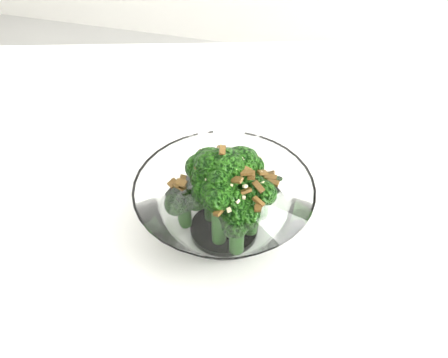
# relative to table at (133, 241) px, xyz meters

# --- Properties ---
(table) EXTENTS (1.38, 1.10, 0.75)m
(table) POSITION_rel_table_xyz_m (0.00, 0.00, 0.00)
(table) COLOR white
(table) RESTS_ON ground
(broccoli_dish) EXTENTS (0.19, 0.19, 0.12)m
(broccoli_dish) POSITION_rel_table_xyz_m (0.13, -0.01, 0.11)
(broccoli_dish) COLOR white
(broccoli_dish) RESTS_ON table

